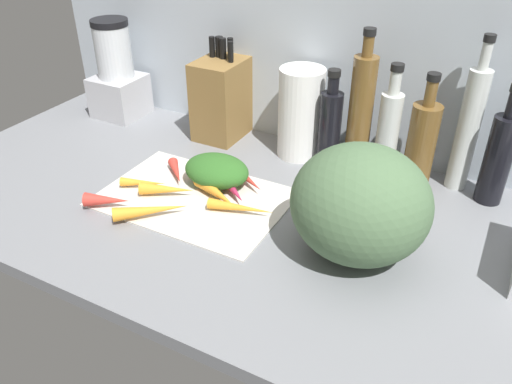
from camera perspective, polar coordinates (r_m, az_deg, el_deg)
ground_plane at (r=118.93cm, az=-0.42°, el=-2.45°), size 170.00×80.00×3.00cm
wall_back at (r=137.66cm, az=7.50°, el=16.77°), size 170.00×3.00×60.00cm
cutting_board at (r=122.19cm, az=-6.87°, el=-0.59°), size 43.19×29.81×0.80cm
carrot_0 at (r=119.35cm, az=-4.39°, el=-0.09°), size 14.68×9.16×3.49cm
carrot_1 at (r=115.62cm, az=-11.55°, el=-1.99°), size 14.49×13.07×3.20cm
carrot_2 at (r=114.74cm, az=-1.70°, el=-1.76°), size 15.29×5.89×2.50cm
carrot_3 at (r=129.81cm, az=-8.82°, el=2.24°), size 9.21×9.26×2.57cm
carrot_4 at (r=121.36cm, az=-16.16°, el=-0.87°), size 10.67×7.26×3.30cm
carrot_5 at (r=122.49cm, az=-9.84°, el=0.29°), size 12.90×7.88×3.06cm
carrot_6 at (r=126.99cm, az=-12.38°, el=1.01°), size 10.94×6.34×2.22cm
carrot_7 at (r=120.79cm, az=-2.56°, el=0.28°), size 10.59×9.13×3.01cm
carrot_8 at (r=125.64cm, az=-1.23°, el=1.69°), size 14.11×9.92×3.03cm
carrot_9 at (r=124.39cm, az=-4.49°, el=1.09°), size 10.75×5.79×2.47cm
carrot_greens_pile at (r=124.80cm, az=-4.36°, el=2.39°), size 16.31×12.55×6.90cm
winter_squash at (r=100.67cm, az=11.45°, el=-1.30°), size 27.26×26.05×23.32cm
knife_block at (r=147.55cm, az=-3.71°, el=10.39°), size 11.99×16.77×27.73cm
blender_appliance at (r=165.77cm, az=-15.13°, el=12.32°), size 14.13×14.13×29.35cm
paper_towel_roll at (r=136.30cm, az=4.97°, el=8.67°), size 11.78×11.78×23.83cm
bottle_0 at (r=131.81cm, az=8.17°, el=7.10°), size 5.68×5.68×25.78cm
bottle_1 at (r=128.19cm, az=11.45°, el=8.40°), size 5.89×5.89×36.27cm
bottle_2 at (r=127.64cm, az=14.34°, el=6.24°), size 5.27×5.27×29.47cm
bottle_3 at (r=128.24cm, az=17.82°, el=5.17°), size 6.87×6.87×28.13cm
bottle_4 at (r=128.81cm, az=22.42°, el=6.58°), size 5.07×5.07×36.90cm
bottle_5 at (r=127.51cm, az=25.24°, el=3.54°), size 6.14×6.14×28.30cm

